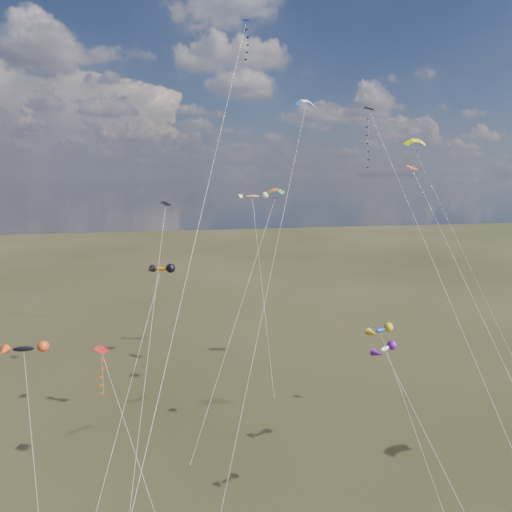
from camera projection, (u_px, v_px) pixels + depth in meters
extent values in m
cube|color=black|center=(369.00, 109.00, 44.61)|extent=(1.28, 1.30, 0.35)
cylinder|color=silver|center=(456.00, 315.00, 33.72)|extent=(1.80, 28.98, 33.23)
cube|color=#0D0B49|center=(246.00, 20.00, 46.13)|extent=(0.89, 0.81, 0.39)
cylinder|color=silver|center=(192.00, 253.00, 33.78)|extent=(13.83, 30.49, 42.26)
cube|color=black|center=(166.00, 204.00, 43.49)|extent=(1.05, 1.07, 0.39)
cylinder|color=silver|center=(148.00, 354.00, 38.16)|extent=(3.82, 14.68, 24.12)
cube|color=#A91914|center=(101.00, 350.00, 39.27)|extent=(1.30, 1.34, 0.43)
cylinder|color=silver|center=(128.00, 430.00, 37.76)|extent=(4.32, 6.21, 11.97)
cube|color=#EA5416|center=(412.00, 168.00, 38.42)|extent=(0.93, 0.89, 0.34)
cylinder|color=silver|center=(501.00, 358.00, 33.12)|extent=(6.09, 17.19, 27.41)
cylinder|color=silver|center=(479.00, 279.00, 50.22)|extent=(7.39, 17.12, 30.92)
cylinder|color=silver|center=(270.00, 271.00, 43.93)|extent=(13.55, 22.92, 35.34)
cylinder|color=silver|center=(238.00, 310.00, 49.02)|extent=(11.95, 15.80, 25.04)
cube|color=#332316|center=(189.00, 466.00, 42.43)|extent=(0.10, 0.10, 0.12)
ellipsoid|color=black|center=(24.00, 349.00, 40.38)|extent=(3.69, 1.18, 1.11)
cylinder|color=silver|center=(31.00, 428.00, 38.40)|extent=(1.99, 6.64, 11.62)
ellipsoid|color=#C25E02|center=(160.00, 269.00, 46.08)|extent=(2.62, 1.85, 1.08)
cylinder|color=silver|center=(131.00, 380.00, 40.77)|extent=(5.76, 13.05, 17.46)
ellipsoid|color=silver|center=(385.00, 349.00, 33.03)|extent=(2.16, 1.67, 0.68)
cylinder|color=silver|center=(453.00, 487.00, 29.04)|extent=(4.20, 11.76, 14.40)
ellipsoid|color=red|center=(252.00, 196.00, 63.35)|extent=(3.99, 1.78, 1.07)
cylinder|color=silver|center=(263.00, 291.00, 59.20)|extent=(0.21, 12.99, 23.88)
cube|color=#332316|center=(274.00, 400.00, 55.04)|extent=(0.10, 0.10, 0.12)
ellipsoid|color=#0D40B2|center=(380.00, 330.00, 41.10)|extent=(2.46, 1.69, 0.97)
cylinder|color=silver|center=(412.00, 420.00, 38.21)|extent=(2.04, 8.78, 13.03)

